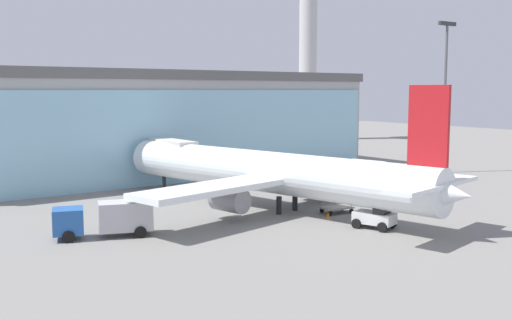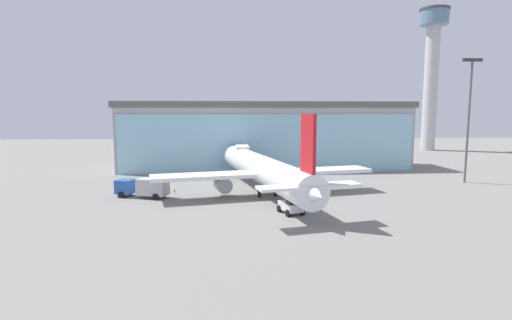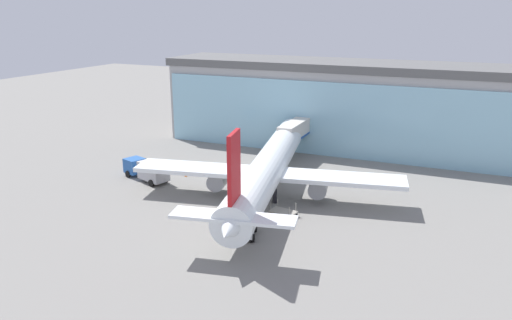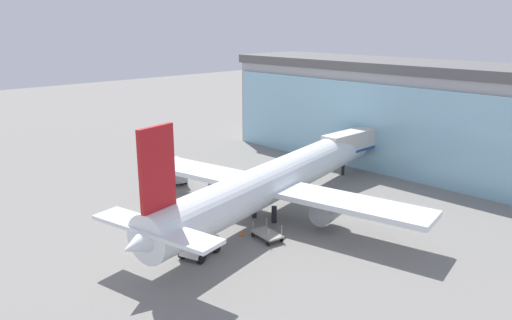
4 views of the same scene
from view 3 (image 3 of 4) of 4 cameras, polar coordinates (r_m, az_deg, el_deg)
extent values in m
plane|color=gray|center=(50.73, -0.38, -7.91)|extent=(240.00, 240.00, 0.00)
cube|color=#A4A4A4|center=(80.31, 10.44, 5.76)|extent=(57.86, 14.29, 12.33)
cube|color=#91C8DE|center=(74.47, 9.32, 4.47)|extent=(56.27, 2.36, 11.10)
cube|color=#5C5C5C|center=(79.32, 10.70, 10.56)|extent=(59.01, 14.58, 1.20)
cube|color=beige|center=(74.75, 5.04, 3.80)|extent=(2.42, 13.29, 2.40)
cube|color=#194799|center=(74.99, 5.02, 3.02)|extent=(2.47, 13.29, 0.30)
cylinder|color=#4C4C51|center=(80.00, 6.17, 2.56)|extent=(0.70, 0.70, 3.24)
cylinder|color=white|center=(58.94, 1.57, -0.65)|extent=(11.77, 35.74, 3.83)
cone|color=white|center=(75.97, 4.09, 3.33)|extent=(4.41, 3.78, 3.83)
cone|color=white|center=(42.62, -2.96, -7.76)|extent=(4.26, 4.67, 3.45)
cube|color=white|center=(57.38, 1.23, -1.55)|extent=(31.39, 11.10, 0.50)
cube|color=white|center=(43.27, -2.62, -6.53)|extent=(11.26, 4.81, 0.30)
cube|color=red|center=(42.18, -2.53, -0.81)|extent=(1.07, 3.20, 6.06)
cylinder|color=gray|center=(59.62, -4.29, -2.24)|extent=(2.76, 3.59, 2.10)
cylinder|color=gray|center=(57.53, 7.14, -3.05)|extent=(2.76, 3.59, 2.10)
cylinder|color=black|center=(57.46, -0.10, -3.99)|extent=(0.50, 0.50, 1.60)
cylinder|color=black|center=(57.05, 2.16, -4.16)|extent=(0.50, 0.50, 1.60)
cylinder|color=black|center=(73.79, 3.71, 0.74)|extent=(0.40, 0.40, 1.60)
cube|color=#2659A5|center=(68.01, -13.70, -0.60)|extent=(2.77, 2.77, 1.90)
cube|color=#B2B2B7|center=(64.62, -11.65, -1.25)|extent=(4.48, 3.33, 2.20)
cylinder|color=black|center=(67.74, -14.42, -1.57)|extent=(0.95, 0.56, 0.90)
cylinder|color=black|center=(68.86, -12.89, -1.16)|extent=(0.95, 0.56, 0.90)
cylinder|color=black|center=(63.60, -11.87, -2.60)|extent=(0.95, 0.56, 0.90)
cylinder|color=black|center=(64.79, -10.29, -2.14)|extent=(0.95, 0.56, 0.90)
cube|color=#9E998C|center=(53.63, 3.14, -5.91)|extent=(2.98, 1.95, 0.16)
cylinder|color=black|center=(53.69, 1.71, -6.21)|extent=(0.45, 0.18, 0.44)
cylinder|color=#9E998C|center=(53.37, 1.71, -5.39)|extent=(0.08, 0.08, 0.90)
cylinder|color=black|center=(54.84, 2.49, -5.71)|extent=(0.45, 0.18, 0.44)
cylinder|color=#9E998C|center=(54.52, 2.50, -4.90)|extent=(0.08, 0.08, 0.90)
cylinder|color=black|center=(52.67, 3.81, -6.71)|extent=(0.45, 0.18, 0.44)
cylinder|color=#9E998C|center=(52.35, 3.82, -5.88)|extent=(0.08, 0.08, 0.90)
cylinder|color=black|center=(53.84, 4.56, -6.19)|extent=(0.45, 0.18, 0.44)
cylinder|color=#9E998C|center=(53.52, 4.58, -5.37)|extent=(0.08, 0.08, 0.90)
cube|color=silver|center=(48.92, -1.28, -7.80)|extent=(2.76, 3.61, 0.90)
cube|color=#26262B|center=(47.95, -1.39, -7.08)|extent=(1.65, 1.41, 1.00)
cylinder|color=black|center=(50.22, -2.15, -7.68)|extent=(0.59, 0.87, 0.80)
cylinder|color=black|center=(50.02, -0.09, -7.78)|extent=(0.59, 0.87, 0.80)
cylinder|color=black|center=(48.22, -2.52, -8.78)|extent=(0.59, 0.87, 0.80)
cylinder|color=black|center=(48.00, -0.37, -8.89)|extent=(0.59, 0.87, 0.80)
cone|color=orange|center=(53.47, 0.56, -6.24)|extent=(0.36, 0.36, 0.55)
cone|color=orange|center=(66.69, -8.03, -1.64)|extent=(0.36, 0.36, 0.55)
camera|label=1|loc=(56.01, -56.91, -1.35)|focal=42.00mm
camera|label=2|loc=(28.49, -70.56, -14.22)|focal=28.00mm
camera|label=4|loc=(21.10, 54.94, 1.80)|focal=35.00mm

